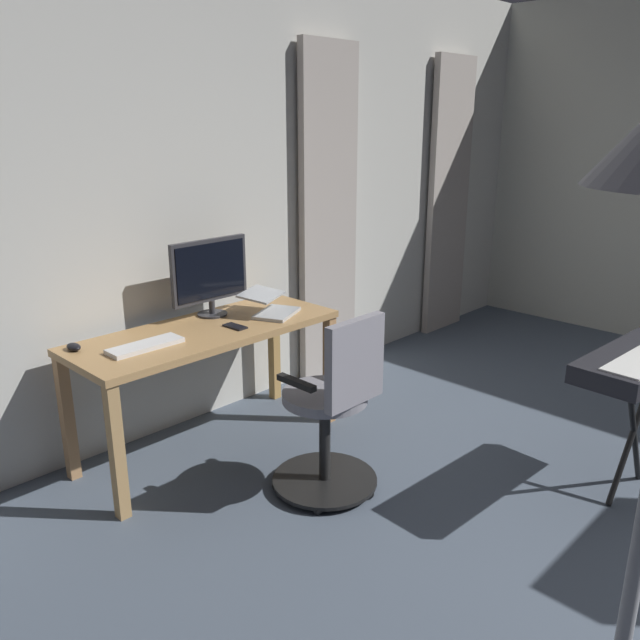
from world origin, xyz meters
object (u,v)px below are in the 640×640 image
at_px(computer_keyboard, 145,346).
at_px(computer_mouse, 74,347).
at_px(cell_phone_face_up, 235,327).
at_px(desk, 207,345).
at_px(computer_monitor, 210,273).
at_px(office_chair, 333,411).
at_px(laptop, 271,306).

distance_m(computer_keyboard, computer_mouse, 0.36).
bearing_deg(cell_phone_face_up, desk, -44.01).
bearing_deg(computer_keyboard, computer_monitor, -158.94).
relative_size(office_chair, cell_phone_face_up, 6.79).
relative_size(computer_keyboard, cell_phone_face_up, 2.74).
relative_size(desk, cell_phone_face_up, 10.80).
bearing_deg(computer_monitor, cell_phone_face_up, 79.13).
distance_m(office_chair, cell_phone_face_up, 0.79).
height_order(computer_keyboard, cell_phone_face_up, computer_keyboard).
distance_m(office_chair, laptop, 0.90).
xyz_separation_m(computer_keyboard, cell_phone_face_up, (-0.54, 0.06, -0.01)).
height_order(office_chair, computer_monitor, computer_monitor).
bearing_deg(cell_phone_face_up, computer_monitor, -104.24).
bearing_deg(computer_monitor, office_chair, 88.68).
relative_size(office_chair, computer_keyboard, 2.47).
height_order(laptop, cell_phone_face_up, laptop).
xyz_separation_m(computer_monitor, computer_mouse, (0.87, -0.00, -0.24)).
height_order(computer_mouse, cell_phone_face_up, computer_mouse).
bearing_deg(computer_keyboard, desk, -173.99).
relative_size(computer_monitor, laptop, 1.34).
bearing_deg(computer_monitor, computer_keyboard, 21.06).
height_order(desk, computer_mouse, computer_mouse).
xyz_separation_m(computer_keyboard, computer_mouse, (0.27, -0.23, 0.01)).
distance_m(computer_monitor, cell_phone_face_up, 0.39).
bearing_deg(computer_keyboard, computer_mouse, -40.33).
bearing_deg(laptop, cell_phone_face_up, -16.22).
xyz_separation_m(office_chair, cell_phone_face_up, (0.03, -0.74, 0.29)).
distance_m(desk, computer_mouse, 0.72).
bearing_deg(office_chair, computer_mouse, 129.24).
relative_size(computer_keyboard, computer_mouse, 3.95).
bearing_deg(computer_monitor, desk, 45.92).
bearing_deg(desk, office_chair, 100.42).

